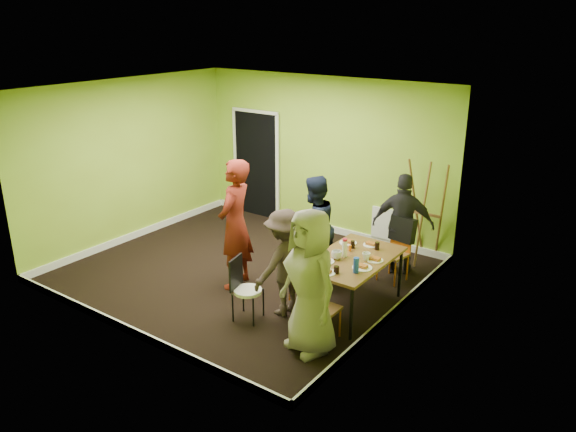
# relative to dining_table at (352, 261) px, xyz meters

# --- Properties ---
(ground) EXTENTS (5.00, 5.00, 0.00)m
(ground) POSITION_rel_dining_table_xyz_m (-1.92, 0.05, -0.70)
(ground) COLOR black
(ground) RESTS_ON ground
(room_walls) EXTENTS (5.04, 4.54, 2.82)m
(room_walls) POSITION_rel_dining_table_xyz_m (-1.94, 0.09, 0.29)
(room_walls) COLOR #8CAD2C
(room_walls) RESTS_ON ground
(dining_table) EXTENTS (0.90, 1.50, 0.75)m
(dining_table) POSITION_rel_dining_table_xyz_m (0.00, 0.00, 0.00)
(dining_table) COLOR black
(dining_table) RESTS_ON ground
(chair_left_far) EXTENTS (0.50, 0.49, 0.96)m
(chair_left_far) POSITION_rel_dining_table_xyz_m (-0.71, 0.39, -0.15)
(chair_left_far) COLOR #CF6213
(chair_left_far) RESTS_ON ground
(chair_left_near) EXTENTS (0.48, 0.48, 1.03)m
(chair_left_near) POSITION_rel_dining_table_xyz_m (-0.52, -0.36, -0.11)
(chair_left_near) COLOR #CF6213
(chair_left_near) RESTS_ON ground
(chair_back_end) EXTENTS (0.45, 0.51, 0.95)m
(chair_back_end) POSITION_rel_dining_table_xyz_m (0.11, 1.27, -0.02)
(chair_back_end) COLOR #CF6213
(chair_back_end) RESTS_ON ground
(chair_front_end) EXTENTS (0.36, 0.36, 0.87)m
(chair_front_end) POSITION_rel_dining_table_xyz_m (0.10, -0.94, -0.21)
(chair_front_end) COLOR #CF6213
(chair_front_end) RESTS_ON ground
(chair_bentwood) EXTENTS (0.40, 0.39, 0.85)m
(chair_bentwood) POSITION_rel_dining_table_xyz_m (-1.01, -1.04, -0.23)
(chair_bentwood) COLOR black
(chair_bentwood) RESTS_ON ground
(easel) EXTENTS (0.67, 0.63, 1.67)m
(easel) POSITION_rel_dining_table_xyz_m (0.17, 2.07, 0.13)
(easel) COLOR brown
(easel) RESTS_ON ground
(plate_near_left) EXTENTS (0.25, 0.25, 0.01)m
(plate_near_left) POSITION_rel_dining_table_xyz_m (-0.29, 0.40, 0.06)
(plate_near_left) COLOR white
(plate_near_left) RESTS_ON dining_table
(plate_near_right) EXTENTS (0.25, 0.25, 0.01)m
(plate_near_right) POSITION_rel_dining_table_xyz_m (-0.22, -0.33, 0.06)
(plate_near_right) COLOR white
(plate_near_right) RESTS_ON dining_table
(plate_far_back) EXTENTS (0.22, 0.22, 0.01)m
(plate_far_back) POSITION_rel_dining_table_xyz_m (0.01, 0.51, 0.06)
(plate_far_back) COLOR white
(plate_far_back) RESTS_ON dining_table
(plate_far_front) EXTENTS (0.25, 0.25, 0.01)m
(plate_far_front) POSITION_rel_dining_table_xyz_m (-0.04, -0.61, 0.06)
(plate_far_front) COLOR white
(plate_far_front) RESTS_ON dining_table
(plate_wall_back) EXTENTS (0.21, 0.21, 0.01)m
(plate_wall_back) POSITION_rel_dining_table_xyz_m (0.29, 0.08, 0.06)
(plate_wall_back) COLOR white
(plate_wall_back) RESTS_ON dining_table
(plate_wall_front) EXTENTS (0.25, 0.25, 0.01)m
(plate_wall_front) POSITION_rel_dining_table_xyz_m (0.26, -0.22, 0.06)
(plate_wall_front) COLOR white
(plate_wall_front) RESTS_ON dining_table
(thermos) EXTENTS (0.07, 0.07, 0.22)m
(thermos) POSITION_rel_dining_table_xyz_m (-0.10, -0.04, 0.17)
(thermos) COLOR white
(thermos) RESTS_ON dining_table
(blue_bottle) EXTENTS (0.07, 0.07, 0.20)m
(blue_bottle) POSITION_rel_dining_table_xyz_m (0.26, -0.38, 0.15)
(blue_bottle) COLOR #1840B6
(blue_bottle) RESTS_ON dining_table
(orange_bottle) EXTENTS (0.04, 0.04, 0.08)m
(orange_bottle) POSITION_rel_dining_table_xyz_m (-0.13, 0.17, 0.10)
(orange_bottle) COLOR #CF6213
(orange_bottle) RESTS_ON dining_table
(glass_mid) EXTENTS (0.06, 0.06, 0.11)m
(glass_mid) POSITION_rel_dining_table_xyz_m (-0.15, 0.28, 0.11)
(glass_mid) COLOR black
(glass_mid) RESTS_ON dining_table
(glass_back) EXTENTS (0.06, 0.06, 0.11)m
(glass_back) POSITION_rel_dining_table_xyz_m (0.14, 0.43, 0.11)
(glass_back) COLOR black
(glass_back) RESTS_ON dining_table
(glass_front) EXTENTS (0.07, 0.07, 0.09)m
(glass_front) POSITION_rel_dining_table_xyz_m (0.07, -0.53, 0.10)
(glass_front) COLOR black
(glass_front) RESTS_ON dining_table
(cup_a) EXTENTS (0.14, 0.14, 0.11)m
(cup_a) POSITION_rel_dining_table_xyz_m (-0.15, -0.16, 0.11)
(cup_a) COLOR white
(cup_a) RESTS_ON dining_table
(cup_b) EXTENTS (0.11, 0.11, 0.10)m
(cup_b) POSITION_rel_dining_table_xyz_m (0.19, 0.03, 0.11)
(cup_b) COLOR white
(cup_b) RESTS_ON dining_table
(person_standing) EXTENTS (0.62, 0.79, 1.90)m
(person_standing) POSITION_rel_dining_table_xyz_m (-1.71, -0.36, 0.26)
(person_standing) COLOR maroon
(person_standing) RESTS_ON ground
(person_left_far) EXTENTS (0.71, 0.85, 1.59)m
(person_left_far) POSITION_rel_dining_table_xyz_m (-0.95, 0.52, 0.10)
(person_left_far) COLOR #141A32
(person_left_far) RESTS_ON ground
(person_left_near) EXTENTS (0.73, 1.03, 1.45)m
(person_left_near) POSITION_rel_dining_table_xyz_m (-0.66, -0.61, 0.03)
(person_left_near) COLOR #302420
(person_left_near) RESTS_ON ground
(person_back_end) EXTENTS (1.00, 0.66, 1.57)m
(person_back_end) POSITION_rel_dining_table_xyz_m (0.06, 1.45, 0.09)
(person_back_end) COLOR black
(person_back_end) RESTS_ON ground
(person_front_end) EXTENTS (0.99, 0.81, 1.76)m
(person_front_end) POSITION_rel_dining_table_xyz_m (0.09, -1.15, 0.18)
(person_front_end) COLOR gray
(person_front_end) RESTS_ON ground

